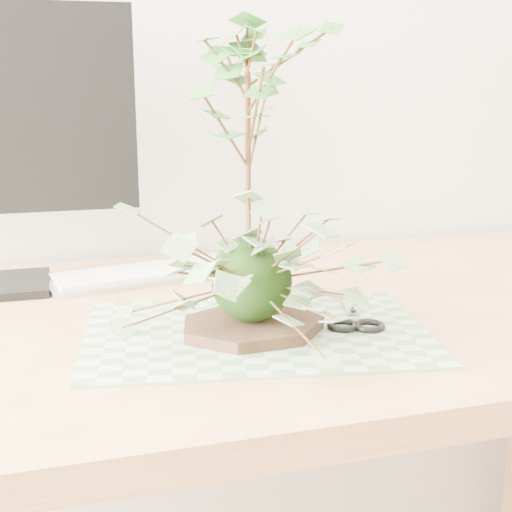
{
  "coord_description": "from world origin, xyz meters",
  "views": [
    {
      "loc": [
        -0.24,
        0.33,
        1.05
      ],
      "look_at": [
        0.0,
        1.14,
        0.84
      ],
      "focal_mm": 50.0,
      "sensor_mm": 36.0,
      "label": 1
    }
  ],
  "objects_px": {
    "ivy_kokedama": "(252,245)",
    "keyboard": "(166,271)",
    "desk": "(238,370)",
    "maple_kokedama": "(248,92)"
  },
  "relations": [
    {
      "from": "ivy_kokedama",
      "to": "keyboard",
      "type": "height_order",
      "value": "ivy_kokedama"
    },
    {
      "from": "keyboard",
      "to": "ivy_kokedama",
      "type": "bearing_deg",
      "value": -90.13
    },
    {
      "from": "desk",
      "to": "maple_kokedama",
      "type": "relative_size",
      "value": 3.8
    },
    {
      "from": "ivy_kokedama",
      "to": "maple_kokedama",
      "type": "height_order",
      "value": "maple_kokedama"
    },
    {
      "from": "maple_kokedama",
      "to": "desk",
      "type": "bearing_deg",
      "value": -144.19
    },
    {
      "from": "ivy_kokedama",
      "to": "keyboard",
      "type": "xyz_separation_m",
      "value": [
        -0.06,
        0.31,
        -0.11
      ]
    },
    {
      "from": "maple_kokedama",
      "to": "keyboard",
      "type": "distance_m",
      "value": 0.36
    },
    {
      "from": "maple_kokedama",
      "to": "keyboard",
      "type": "bearing_deg",
      "value": 113.03
    },
    {
      "from": "desk",
      "to": "ivy_kokedama",
      "type": "distance_m",
      "value": 0.23
    },
    {
      "from": "desk",
      "to": "ivy_kokedama",
      "type": "bearing_deg",
      "value": -94.42
    }
  ]
}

